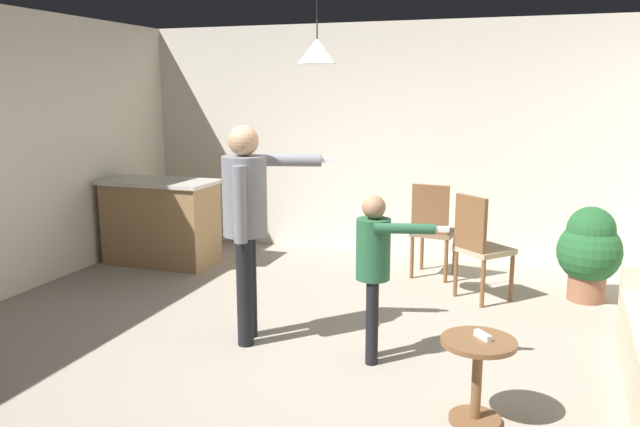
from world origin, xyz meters
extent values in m
plane|color=#9E9384|center=(0.00, 0.00, 0.00)|extent=(7.68, 7.68, 0.00)
cube|color=silver|center=(0.00, 3.20, 1.35)|extent=(6.40, 0.10, 2.70)
cylinder|color=brown|center=(2.28, 1.08, 0.03)|extent=(0.05, 0.05, 0.06)
cube|color=#99754C|center=(-2.45, 1.92, 0.45)|extent=(1.20, 0.60, 0.91)
cube|color=beige|center=(-2.45, 1.92, 0.93)|extent=(1.26, 0.66, 0.04)
cylinder|color=brown|center=(1.25, -0.52, 0.51)|extent=(0.44, 0.44, 0.03)
cylinder|color=brown|center=(1.25, -0.52, 0.24)|extent=(0.06, 0.06, 0.49)
cylinder|color=brown|center=(1.25, -0.52, 0.01)|extent=(0.31, 0.31, 0.03)
cylinder|color=black|center=(-0.59, 0.26, 0.43)|extent=(0.12, 0.12, 0.85)
cylinder|color=black|center=(-0.54, 0.09, 0.43)|extent=(0.12, 0.12, 0.85)
cylinder|color=slate|center=(-0.56, 0.18, 1.15)|extent=(0.34, 0.34, 0.60)
sphere|color=tan|center=(-0.56, 0.18, 1.57)|extent=(0.23, 0.23, 0.23)
cylinder|color=slate|center=(-0.34, 0.44, 1.41)|extent=(0.57, 0.24, 0.10)
cube|color=white|center=(-0.04, 0.52, 1.41)|extent=(0.13, 0.07, 0.04)
cylinder|color=slate|center=(-0.51, -0.01, 1.12)|extent=(0.10, 0.10, 0.57)
cylinder|color=black|center=(0.43, 0.19, 0.31)|extent=(0.09, 0.09, 0.62)
cylinder|color=black|center=(0.47, 0.07, 0.31)|extent=(0.09, 0.09, 0.62)
cylinder|color=#265938|center=(0.45, 0.13, 0.84)|extent=(0.24, 0.24, 0.44)
sphere|color=#9E7556|center=(0.45, 0.13, 1.14)|extent=(0.17, 0.17, 0.17)
cylinder|color=#265938|center=(0.42, 0.27, 0.81)|extent=(0.07, 0.07, 0.41)
cylinder|color=#265938|center=(0.68, 0.04, 1.02)|extent=(0.42, 0.17, 0.07)
cube|color=white|center=(0.91, 0.10, 1.02)|extent=(0.13, 0.07, 0.04)
cylinder|color=brown|center=(0.35, 2.24, 0.23)|extent=(0.04, 0.04, 0.45)
cylinder|color=brown|center=(0.71, 2.20, 0.23)|extent=(0.04, 0.04, 0.45)
cylinder|color=brown|center=(0.39, 2.60, 0.23)|extent=(0.04, 0.04, 0.45)
cylinder|color=brown|center=(0.75, 2.56, 0.23)|extent=(0.04, 0.04, 0.45)
cube|color=#7F664C|center=(0.55, 2.40, 0.47)|extent=(0.47, 0.47, 0.05)
cube|color=brown|center=(0.53, 2.21, 0.75)|extent=(0.38, 0.09, 0.50)
cylinder|color=brown|center=(0.85, 1.79, 0.23)|extent=(0.04, 0.04, 0.45)
cylinder|color=brown|center=(1.12, 1.55, 0.23)|extent=(0.04, 0.04, 0.45)
cylinder|color=brown|center=(1.09, 2.06, 0.23)|extent=(0.04, 0.04, 0.45)
cylinder|color=brown|center=(1.36, 1.82, 0.23)|extent=(0.04, 0.04, 0.45)
cube|color=tan|center=(1.11, 1.80, 0.47)|extent=(0.59, 0.59, 0.05)
cube|color=brown|center=(0.98, 1.66, 0.75)|extent=(0.31, 0.28, 0.50)
cylinder|color=brown|center=(2.03, 2.07, 0.13)|extent=(0.34, 0.34, 0.27)
sphere|color=#235B2D|center=(2.03, 2.07, 0.47)|extent=(0.58, 0.58, 0.58)
sphere|color=#235B2D|center=(2.03, 2.07, 0.67)|extent=(0.44, 0.44, 0.44)
cube|color=white|center=(1.27, -0.50, 0.54)|extent=(0.11, 0.12, 0.04)
cone|color=silver|center=(-0.24, 0.90, 2.25)|extent=(0.32, 0.32, 0.20)
cylinder|color=black|center=(-0.24, 0.90, 2.52)|extent=(0.01, 0.01, 0.36)
camera|label=1|loc=(1.48, -4.08, 1.95)|focal=35.40mm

